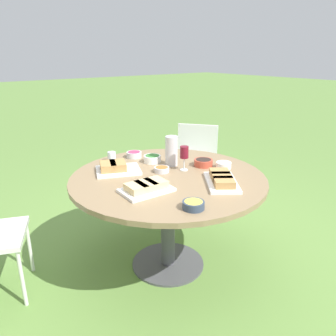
{
  "coord_description": "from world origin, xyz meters",
  "views": [
    {
      "loc": [
        -1.78,
        1.39,
        1.63
      ],
      "look_at": [
        0.0,
        0.0,
        0.83
      ],
      "focal_mm": 35.0,
      "sensor_mm": 36.0,
      "label": 1
    }
  ],
  "objects_px": {
    "dining_table": "(168,189)",
    "wine_glass": "(184,153)",
    "water_pitcher": "(171,151)",
    "chair_near_left": "(195,159)"
  },
  "relations": [
    {
      "from": "dining_table",
      "to": "water_pitcher",
      "type": "bearing_deg",
      "value": -44.59
    },
    {
      "from": "wine_glass",
      "to": "water_pitcher",
      "type": "bearing_deg",
      "value": -0.26
    },
    {
      "from": "dining_table",
      "to": "wine_glass",
      "type": "distance_m",
      "value": 0.3
    },
    {
      "from": "chair_near_left",
      "to": "water_pitcher",
      "type": "height_order",
      "value": "water_pitcher"
    },
    {
      "from": "dining_table",
      "to": "water_pitcher",
      "type": "relative_size",
      "value": 6.05
    },
    {
      "from": "dining_table",
      "to": "water_pitcher",
      "type": "distance_m",
      "value": 0.33
    },
    {
      "from": "wine_glass",
      "to": "chair_near_left",
      "type": "bearing_deg",
      "value": -47.76
    },
    {
      "from": "chair_near_left",
      "to": "wine_glass",
      "type": "xyz_separation_m",
      "value": [
        -0.71,
        0.78,
        0.38
      ]
    },
    {
      "from": "dining_table",
      "to": "chair_near_left",
      "type": "bearing_deg",
      "value": -52.63
    },
    {
      "from": "dining_table",
      "to": "wine_glass",
      "type": "xyz_separation_m",
      "value": [
        0.02,
        -0.17,
        0.24
      ]
    }
  ]
}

